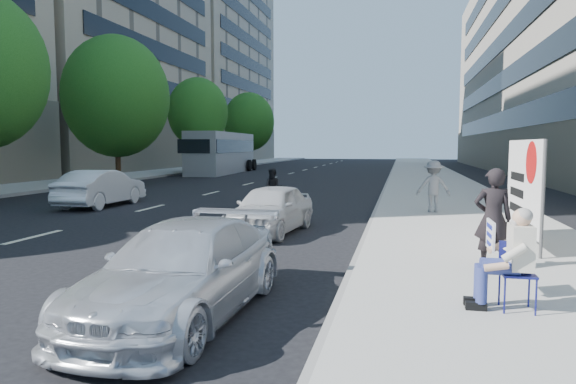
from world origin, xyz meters
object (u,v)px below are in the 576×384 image
(protest_banner, at_px, (523,185))
(parked_sedan, at_px, (183,270))
(jogger, at_px, (433,186))
(motorcycle, at_px, (273,190))
(seated_protester, at_px, (509,253))
(white_sedan_near, at_px, (270,209))
(white_sedan_mid, at_px, (102,188))
(pedestrian_woman, at_px, (493,218))
(bus, at_px, (223,153))

(protest_banner, height_order, parked_sedan, protest_banner)
(jogger, relative_size, motorcycle, 0.79)
(jogger, bearing_deg, seated_protester, 91.65)
(protest_banner, relative_size, white_sedan_near, 0.84)
(seated_protester, height_order, white_sedan_mid, seated_protester)
(parked_sedan, height_order, white_sedan_mid, white_sedan_mid)
(jogger, relative_size, pedestrian_woman, 0.95)
(protest_banner, xyz_separation_m, white_sedan_mid, (-13.33, 5.32, -0.73))
(jogger, xyz_separation_m, white_sedan_near, (-4.25, -4.03, -0.34))
(protest_banner, height_order, motorcycle, protest_banner)
(bus, bearing_deg, protest_banner, -62.85)
(pedestrian_woman, relative_size, bus, 0.14)
(bus, bearing_deg, motorcycle, -69.49)
(seated_protester, relative_size, parked_sedan, 0.31)
(pedestrian_woman, bearing_deg, jogger, -86.76)
(motorcycle, bearing_deg, jogger, -13.48)
(seated_protester, xyz_separation_m, parked_sedan, (-4.11, -0.72, -0.27))
(parked_sedan, bearing_deg, white_sedan_mid, 129.10)
(white_sedan_near, bearing_deg, bus, 118.13)
(protest_banner, xyz_separation_m, white_sedan_near, (-5.78, 1.02, -0.78))
(jogger, height_order, protest_banner, protest_banner)
(pedestrian_woman, bearing_deg, parked_sedan, 34.25)
(seated_protester, bearing_deg, white_sedan_mid, 140.33)
(white_sedan_mid, height_order, motorcycle, motorcycle)
(parked_sedan, bearing_deg, white_sedan_near, 96.81)
(white_sedan_mid, bearing_deg, protest_banner, 157.89)
(jogger, relative_size, bus, 0.13)
(motorcycle, xyz_separation_m, bus, (-9.97, 22.38, 1.00))
(protest_banner, height_order, white_sedan_mid, protest_banner)
(pedestrian_woman, bearing_deg, bus, -63.67)
(seated_protester, height_order, white_sedan_near, seated_protester)
(seated_protester, xyz_separation_m, bus, (-15.83, 33.45, 0.76))
(bus, bearing_deg, parked_sedan, -74.57)
(white_sedan_near, relative_size, motorcycle, 1.79)
(seated_protester, distance_m, white_sedan_mid, 15.79)
(white_sedan_near, relative_size, white_sedan_mid, 0.89)
(seated_protester, xyz_separation_m, white_sedan_mid, (-12.16, 10.08, -0.20))
(jogger, bearing_deg, white_sedan_near, 43.02)
(pedestrian_woman, xyz_separation_m, motorcycle, (-6.03, 8.78, -0.37))
(jogger, bearing_deg, bus, -57.26)
(bus, bearing_deg, pedestrian_woman, -66.31)
(jogger, distance_m, protest_banner, 5.29)
(jogger, bearing_deg, protest_banner, 106.47)
(seated_protester, relative_size, motorcycle, 0.64)
(protest_banner, xyz_separation_m, bus, (-17.00, 28.69, 0.23))
(pedestrian_woman, distance_m, white_sedan_near, 5.93)
(jogger, relative_size, protest_banner, 0.53)
(protest_banner, bearing_deg, pedestrian_woman, -111.91)
(white_sedan_mid, relative_size, bus, 0.34)
(pedestrian_woman, xyz_separation_m, parked_sedan, (-4.29, -3.01, -0.40))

